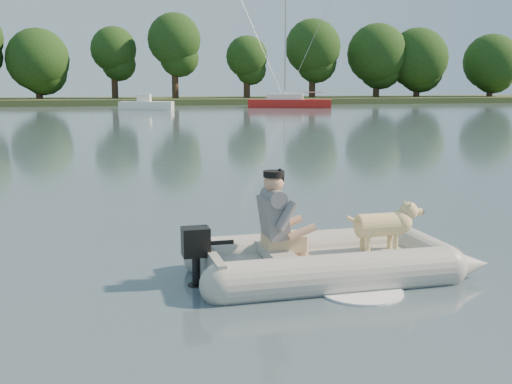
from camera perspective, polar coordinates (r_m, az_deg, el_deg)
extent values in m
plane|color=slate|center=(7.87, 2.39, -8.28)|extent=(160.00, 160.00, 0.00)
cube|color=#47512D|center=(69.31, -10.37, 7.93)|extent=(160.00, 12.00, 0.70)
cylinder|color=#332316|center=(69.06, -18.72, 8.58)|extent=(0.70, 0.70, 2.94)
sphere|color=#264A18|center=(69.08, -18.86, 11.08)|extent=(6.27, 6.27, 6.27)
cylinder|color=#332316|center=(69.20, -12.44, 9.17)|extent=(0.70, 0.70, 3.67)
sphere|color=#264A18|center=(69.27, -12.56, 12.29)|extent=(4.69, 4.69, 4.69)
cylinder|color=#332316|center=(67.63, -7.20, 9.57)|extent=(0.70, 0.70, 4.29)
sphere|color=#264A18|center=(67.75, -7.28, 13.31)|extent=(5.43, 5.43, 5.43)
cylinder|color=#332316|center=(68.94, -0.82, 9.20)|extent=(0.70, 0.70, 3.21)
sphere|color=#264A18|center=(68.98, -0.83, 11.95)|extent=(4.41, 4.41, 4.41)
cylinder|color=#332316|center=(71.31, 5.01, 9.48)|extent=(0.70, 0.70, 3.94)
sphere|color=#264A18|center=(71.40, 5.06, 12.73)|extent=(6.03, 6.03, 6.03)
cylinder|color=#332316|center=(74.10, 10.63, 9.21)|extent=(0.70, 0.70, 3.52)
sphere|color=#264A18|center=(74.16, 10.72, 12.00)|extent=(6.68, 6.68, 6.68)
cylinder|color=#332316|center=(75.84, 14.08, 8.98)|extent=(0.70, 0.70, 3.21)
sphere|color=#264A18|center=(75.87, 14.19, 11.47)|extent=(6.79, 6.79, 6.79)
cylinder|color=#332316|center=(79.90, 20.06, 8.62)|extent=(0.70, 0.70, 2.96)
sphere|color=#264A18|center=(79.92, 20.19, 10.80)|extent=(6.40, 6.40, 6.40)
cube|color=#A71613|center=(58.46, 3.05, 7.76)|extent=(7.73, 4.44, 0.93)
cube|color=white|center=(58.47, 2.60, 8.45)|extent=(3.60, 2.60, 0.56)
cylinder|color=#A5A5AA|center=(58.52, 2.63, 12.76)|extent=(0.15, 0.15, 9.26)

